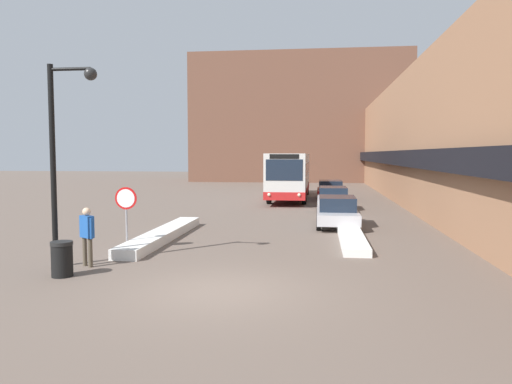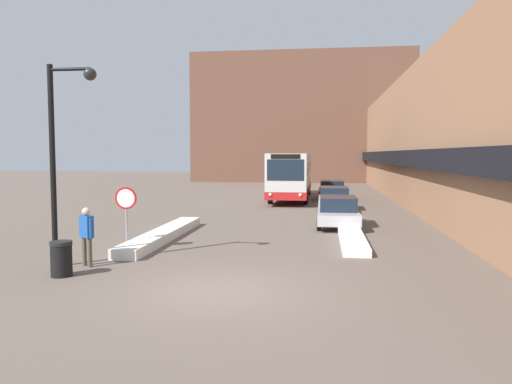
% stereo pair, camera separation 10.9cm
% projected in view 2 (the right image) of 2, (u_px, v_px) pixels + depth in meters
% --- Properties ---
extents(ground_plane, '(160.00, 160.00, 0.00)m').
position_uv_depth(ground_plane, '(217.00, 291.00, 11.96)').
color(ground_plane, '#66564C').
extents(building_row_right, '(5.50, 60.00, 8.37)m').
position_uv_depth(building_row_right, '(433.00, 141.00, 34.07)').
color(building_row_right, '#996B4C').
rests_on(building_row_right, ground_plane).
extents(building_backdrop_far, '(26.00, 8.00, 15.18)m').
position_uv_depth(building_backdrop_far, '(302.00, 119.00, 60.86)').
color(building_backdrop_far, brown).
rests_on(building_backdrop_far, ground_plane).
extents(snow_bank_left, '(0.90, 8.07, 0.35)m').
position_uv_depth(snow_bank_left, '(163.00, 235.00, 19.27)').
color(snow_bank_left, silver).
rests_on(snow_bank_left, ground_plane).
extents(snow_bank_right, '(0.90, 7.75, 0.27)m').
position_uv_depth(snow_bank_right, '(350.00, 234.00, 19.56)').
color(snow_bank_right, silver).
rests_on(snow_bank_right, ground_plane).
extents(city_bus, '(2.60, 12.50, 3.32)m').
position_uv_depth(city_bus, '(291.00, 174.00, 36.45)').
color(city_bus, silver).
rests_on(city_bus, ground_plane).
extents(parked_car_front, '(1.86, 4.24, 1.36)m').
position_uv_depth(parked_car_front, '(338.00, 211.00, 22.62)').
color(parked_car_front, '#B7B7BC').
rests_on(parked_car_front, ground_plane).
extents(parked_car_middle, '(1.85, 4.44, 1.35)m').
position_uv_depth(parked_car_middle, '(334.00, 198.00, 29.34)').
color(parked_car_middle, '#B7B7BC').
rests_on(parked_car_middle, ground_plane).
extents(parked_car_back, '(1.90, 4.46, 1.38)m').
position_uv_depth(parked_car_back, '(332.00, 190.00, 35.97)').
color(parked_car_back, maroon).
rests_on(parked_car_back, ground_plane).
extents(stop_sign, '(0.76, 0.08, 2.17)m').
position_uv_depth(stop_sign, '(126.00, 205.00, 16.92)').
color(stop_sign, gray).
rests_on(stop_sign, ground_plane).
extents(street_lamp, '(1.46, 0.36, 5.82)m').
position_uv_depth(street_lamp, '(62.00, 141.00, 14.25)').
color(street_lamp, black).
rests_on(street_lamp, ground_plane).
extents(pedestrian, '(0.50, 0.44, 1.73)m').
position_uv_depth(pedestrian, '(87.00, 231.00, 14.53)').
color(pedestrian, brown).
rests_on(pedestrian, ground_plane).
extents(trash_bin, '(0.59, 0.59, 0.95)m').
position_uv_depth(trash_bin, '(61.00, 259.00, 13.38)').
color(trash_bin, black).
rests_on(trash_bin, ground_plane).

